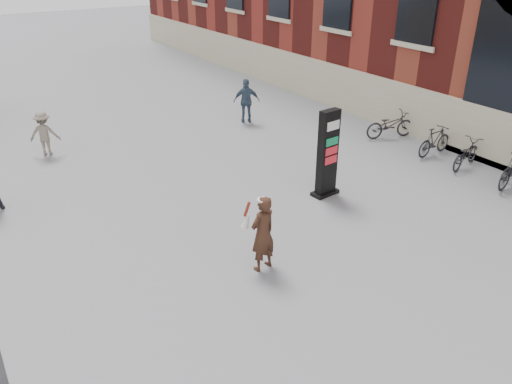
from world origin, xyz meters
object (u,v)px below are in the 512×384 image
info_pylon (328,154)px  woman (262,233)px  bike_4 (466,154)px  pedestrian_b (44,133)px  bike_6 (390,125)px  bike_5 (435,141)px  pedestrian_c (247,101)px

info_pylon → woman: bearing=-155.5°
info_pylon → bike_4: info_pylon is taller
woman → pedestrian_b: size_ratio=1.17×
pedestrian_b → bike_4: 13.60m
pedestrian_b → bike_6: bearing=179.6°
pedestrian_b → bike_6: (10.79, -5.08, -0.26)m
info_pylon → bike_5: 5.00m
pedestrian_c → bike_4: bearing=141.6°
pedestrian_b → bike_5: 12.90m
bike_5 → pedestrian_c: bearing=25.5°
info_pylon → bike_5: (4.94, 0.30, -0.74)m
woman → pedestrian_c: (4.99, 8.58, -0.03)m
pedestrian_c → woman: bearing=86.9°
woman → bike_6: size_ratio=0.94×
bike_5 → bike_6: 1.98m
pedestrian_b → bike_5: size_ratio=0.92×
info_pylon → bike_5: bearing=-2.0°
bike_6 → pedestrian_c: bearing=55.6°
info_pylon → pedestrian_c: (1.53, 6.57, -0.36)m
pedestrian_b → pedestrian_c: size_ratio=0.86×
woman → pedestrian_c: bearing=-129.9°
pedestrian_c → bike_5: 7.16m
info_pylon → woman: 4.02m
pedestrian_c → bike_6: size_ratio=0.94×
woman → bike_6: 9.44m
pedestrian_b → pedestrian_c: 7.42m
info_pylon → bike_6: 5.49m
pedestrian_b → bike_6: size_ratio=0.81×
woman → bike_4: 8.49m
info_pylon → bike_5: size_ratio=1.52×
info_pylon → pedestrian_b: 9.41m
pedestrian_b → bike_4: bearing=167.3°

